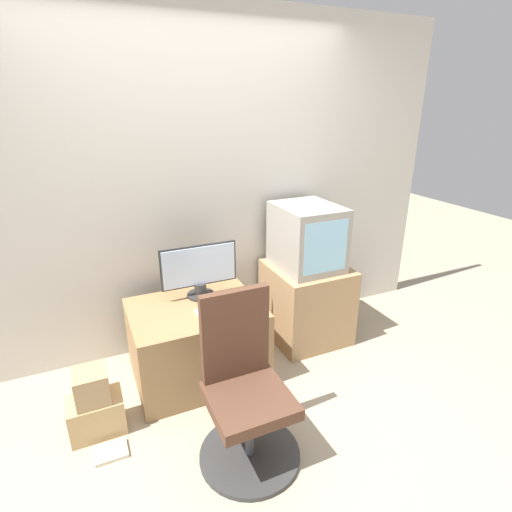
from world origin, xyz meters
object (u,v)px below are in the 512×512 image
object	(u,v)px
keyboard	(217,311)
crt_tv	(307,237)
office_chair	(245,397)
book	(111,452)
main_monitor	(199,271)
cardboard_box_lower	(97,415)
mouse	(246,304)

from	to	relation	value
keyboard	crt_tv	world-z (taller)	crt_tv
crt_tv	office_chair	size ratio (longest dim) A/B	0.56
office_chair	book	size ratio (longest dim) A/B	5.34
office_chair	book	bearing A→B (deg)	158.35
crt_tv	office_chair	bearing A→B (deg)	-135.08
main_monitor	cardboard_box_lower	world-z (taller)	main_monitor
cardboard_box_lower	book	bearing A→B (deg)	-77.55
book	office_chair	bearing A→B (deg)	-21.65
keyboard	office_chair	size ratio (longest dim) A/B	0.29
main_monitor	mouse	bearing A→B (deg)	-49.49
mouse	book	size ratio (longest dim) A/B	0.28
main_monitor	book	xyz separation A→B (m)	(-0.77, -0.65, -0.76)
crt_tv	book	bearing A→B (deg)	-158.90
keyboard	crt_tv	size ratio (longest dim) A/B	0.52
main_monitor	book	world-z (taller)	main_monitor
mouse	office_chair	distance (m)	0.74
cardboard_box_lower	book	distance (m)	0.25
main_monitor	office_chair	size ratio (longest dim) A/B	0.58
main_monitor	mouse	size ratio (longest dim) A/B	11.02
main_monitor	cardboard_box_lower	bearing A→B (deg)	-152.29
keyboard	cardboard_box_lower	world-z (taller)	keyboard
keyboard	office_chair	bearing A→B (deg)	-96.19
cardboard_box_lower	book	xyz separation A→B (m)	(0.05, -0.22, -0.11)
main_monitor	office_chair	xyz separation A→B (m)	(-0.04, -0.94, -0.39)
office_chair	cardboard_box_lower	xyz separation A→B (m)	(-0.78, 0.51, -0.26)
main_monitor	cardboard_box_lower	distance (m)	1.14
main_monitor	mouse	world-z (taller)	main_monitor
mouse	cardboard_box_lower	xyz separation A→B (m)	(-1.07, -0.14, -0.47)
main_monitor	crt_tv	bearing A→B (deg)	-0.43
office_chair	cardboard_box_lower	size ratio (longest dim) A/B	3.06
main_monitor	office_chair	distance (m)	1.02
cardboard_box_lower	office_chair	bearing A→B (deg)	-33.21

